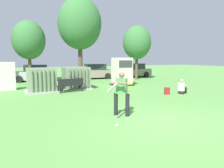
{
  "coord_description": "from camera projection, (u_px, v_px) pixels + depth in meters",
  "views": [
    {
      "loc": [
        -4.8,
        -5.66,
        2.28
      ],
      "look_at": [
        -0.38,
        3.5,
        1.0
      ],
      "focal_mm": 33.41,
      "sensor_mm": 36.0,
      "label": 1
    }
  ],
  "objects": [
    {
      "name": "sports_ball",
      "position": [
        117.0,
        125.0,
        6.93
      ],
      "size": [
        0.09,
        0.09,
        0.09
      ],
      "primitive_type": "sphere",
      "color": "white",
      "rests_on": "ground"
    },
    {
      "name": "seated_spectator",
      "position": [
        182.0,
        88.0,
        13.26
      ],
      "size": [
        0.79,
        0.67,
        0.96
      ],
      "color": "black",
      "rests_on": "ground"
    },
    {
      "name": "generator_enclosure",
      "position": [
        122.0,
        72.0,
        17.23
      ],
      "size": [
        1.6,
        1.4,
        2.3
      ],
      "color": "#262626",
      "rests_on": "ground"
    },
    {
      "name": "tree_right",
      "position": [
        137.0,
        43.0,
        21.79
      ],
      "size": [
        2.95,
        2.95,
        5.63
      ],
      "color": "brown",
      "rests_on": "ground"
    },
    {
      "name": "transformer_mid_west",
      "position": [
        76.0,
        78.0,
        15.15
      ],
      "size": [
        2.1,
        1.7,
        1.62
      ],
      "color": "#9E9B93",
      "rests_on": "ground"
    },
    {
      "name": "tree_center_left",
      "position": [
        29.0,
        40.0,
        19.01
      ],
      "size": [
        2.96,
        2.96,
        5.65
      ],
      "color": "brown",
      "rests_on": "ground"
    },
    {
      "name": "park_bench",
      "position": [
        71.0,
        84.0,
        13.86
      ],
      "size": [
        1.84,
        0.72,
        0.92
      ],
      "color": "black",
      "rests_on": "ground"
    },
    {
      "name": "parked_car_rightmost",
      "position": [
        133.0,
        71.0,
        24.84
      ],
      "size": [
        4.24,
        1.99,
        1.62
      ],
      "color": "gray",
      "rests_on": "ground"
    },
    {
      "name": "tree_center_right",
      "position": [
        80.0,
        24.0,
        20.59
      ],
      "size": [
        4.29,
        4.29,
        8.21
      ],
      "color": "brown",
      "rests_on": "ground"
    },
    {
      "name": "batter",
      "position": [
        121.0,
        92.0,
        8.11
      ],
      "size": [
        1.34,
        1.29,
        1.74
      ],
      "color": "black",
      "rests_on": "ground"
    },
    {
      "name": "backpack",
      "position": [
        167.0,
        91.0,
        13.04
      ],
      "size": [
        0.38,
        0.36,
        0.44
      ],
      "color": "maroon",
      "rests_on": "ground"
    },
    {
      "name": "parked_car_right_of_center",
      "position": [
        94.0,
        72.0,
        22.87
      ],
      "size": [
        4.33,
        2.2,
        1.62
      ],
      "color": "gray",
      "rests_on": "ground"
    },
    {
      "name": "parked_car_left_of_center",
      "position": [
        35.0,
        74.0,
        20.37
      ],
      "size": [
        4.4,
        2.37,
        1.62
      ],
      "color": "#B2B2B7",
      "rests_on": "ground"
    },
    {
      "name": "transformer_west",
      "position": [
        41.0,
        80.0,
        13.85
      ],
      "size": [
        2.1,
        1.7,
        1.62
      ],
      "color": "#9E9B93",
      "rests_on": "ground"
    },
    {
      "name": "ground_plane",
      "position": [
        164.0,
        122.0,
        7.41
      ],
      "size": [
        96.0,
        96.0,
        0.0
      ],
      "primitive_type": "plane",
      "color": "#5B9947"
    }
  ]
}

